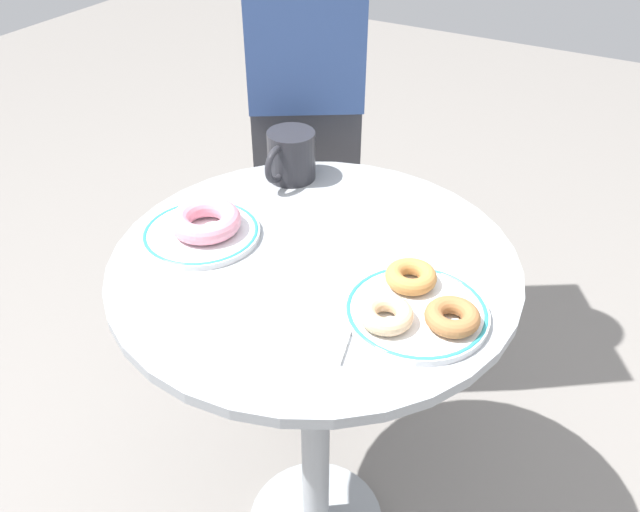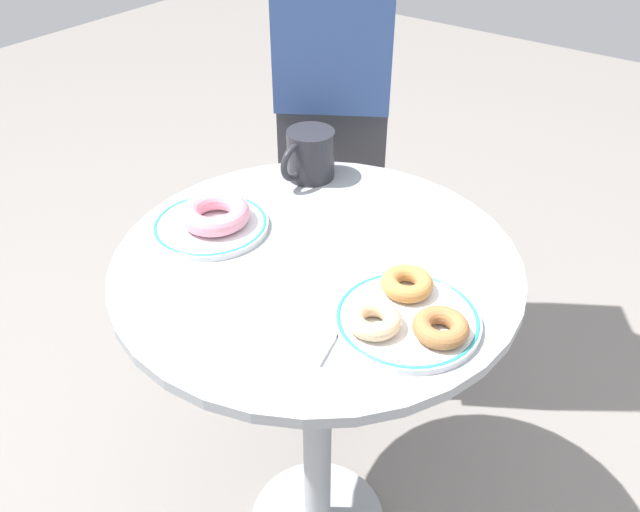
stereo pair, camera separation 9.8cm
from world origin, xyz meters
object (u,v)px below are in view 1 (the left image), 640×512
person_figure (304,95)px  plate_left (201,233)px  donut_pink_frosted (206,221)px  donut_old_fashioned (410,278)px  paper_napkin (297,328)px  coffee_mug (290,156)px  plate_right (416,311)px  donut_cinnamon (452,317)px  cafe_table (315,353)px  donut_glazed (386,315)px

person_figure → plate_left: bearing=-78.4°
donut_pink_frosted → person_figure: 0.52m
donut_old_fashioned → person_figure: person_figure is taller
plate_left → donut_old_fashioned: (0.35, 0.03, 0.02)m
paper_napkin → plate_left: bearing=155.1°
donut_old_fashioned → coffee_mug: size_ratio=0.58×
plate_left → paper_napkin: size_ratio=1.31×
plate_right → donut_cinnamon: donut_cinnamon is taller
donut_pink_frosted → donut_cinnamon: size_ratio=1.55×
paper_napkin → donut_cinnamon: bearing=29.0°
donut_cinnamon → donut_pink_frosted: bearing=177.0°
plate_left → paper_napkin: (0.25, -0.12, -0.00)m
donut_pink_frosted → paper_napkin: bearing=-26.7°
cafe_table → donut_pink_frosted: donut_pink_frosted is taller
donut_pink_frosted → coffee_mug: size_ratio=0.89×
donut_cinnamon → donut_glazed: size_ratio=1.00×
plate_left → donut_pink_frosted: size_ratio=1.66×
donut_glazed → coffee_mug: size_ratio=0.58×
donut_cinnamon → donut_glazed: bearing=-153.6°
donut_cinnamon → person_figure: person_figure is taller
person_figure → donut_glazed: bearing=-50.9°
cafe_table → plate_right: 0.29m
donut_cinnamon → paper_napkin: 0.21m
cafe_table → coffee_mug: bearing=129.5°
plate_left → donut_old_fashioned: 0.35m
cafe_table → paper_napkin: size_ratio=5.06×
cafe_table → donut_old_fashioned: size_ratio=9.89×
cafe_table → person_figure: bearing=122.0°
plate_left → donut_glazed: bearing=-8.8°
plate_right → donut_cinnamon: size_ratio=2.69×
plate_left → person_figure: size_ratio=0.12×
plate_left → plate_right: same height
plate_right → coffee_mug: coffee_mug is taller
donut_pink_frosted → donut_old_fashioned: size_ratio=1.55×
donut_glazed → paper_napkin: bearing=-149.1°
person_figure → donut_cinnamon: bearing=-44.4°
donut_old_fashioned → donut_glazed: same height
plate_right → coffee_mug: 0.43m
donut_cinnamon → person_figure: bearing=135.6°
plate_left → donut_cinnamon: (0.43, -0.02, 0.02)m
cafe_table → person_figure: person_figure is taller
cafe_table → plate_right: plate_right is taller
donut_glazed → plate_right: bearing=59.8°
donut_cinnamon → plate_right: bearing=173.0°
plate_left → coffee_mug: 0.24m
donut_pink_frosted → person_figure: bearing=102.5°
donut_old_fashioned → donut_pink_frosted: bearing=-175.5°
cafe_table → coffee_mug: (-0.16, 0.20, 0.25)m
donut_glazed → donut_cinnamon: bearing=26.4°
donut_cinnamon → coffee_mug: size_ratio=0.58×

